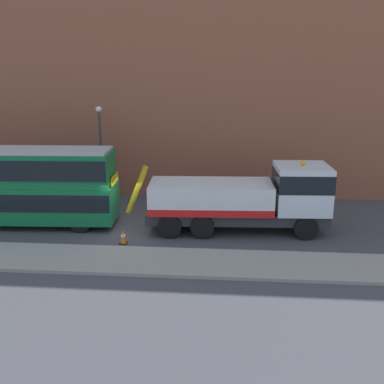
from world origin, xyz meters
The scene contains 7 objects.
ground_plane centered at (0.00, 0.00, 0.00)m, with size 120.00×120.00×0.00m, color #424247.
near_kerb centered at (0.00, -4.20, 0.07)m, with size 60.00×2.80×0.15m, color gray.
building_facade centered at (0.00, 6.74, 8.07)m, with size 60.00×1.50×16.00m.
recovery_tow_truck centered at (5.86, 0.07, 1.76)m, with size 10.20×3.07×3.67m.
double_decker_bus centered at (-6.38, 0.04, 2.23)m, with size 11.14×3.09×4.06m.
traffic_cone_near_bus centered at (0.05, -2.15, 0.34)m, with size 0.36×0.36×0.72m.
street_lamp centered at (-2.73, 4.55, 3.47)m, with size 0.36×0.36×5.83m.
Camera 1 is at (4.93, -22.04, 8.23)m, focal length 42.76 mm.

